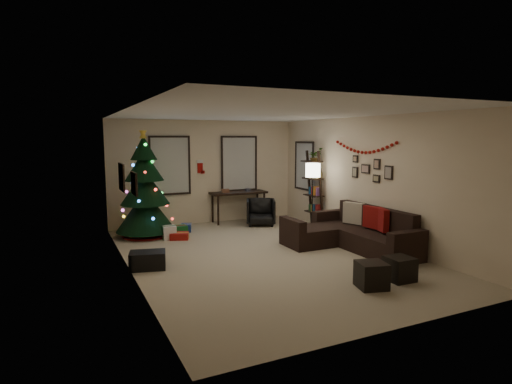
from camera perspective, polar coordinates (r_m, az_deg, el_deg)
floor at (r=8.17m, az=1.18°, el=-8.55°), size 7.00×7.00×0.00m
ceiling at (r=7.88m, az=1.24°, el=10.70°), size 7.00×7.00×0.00m
wall_back at (r=11.14m, az=-6.89°, el=2.71°), size 5.00×0.00×5.00m
wall_front at (r=5.06m, az=19.26°, el=-3.17°), size 5.00×0.00×5.00m
wall_left at (r=7.16m, az=-16.99°, el=-0.11°), size 0.00×7.00×7.00m
wall_right at (r=9.30m, az=15.13°, el=1.61°), size 0.00×7.00×7.00m
window_back_left at (r=10.83m, az=-11.63°, el=3.55°), size 1.05×0.06×1.50m
window_back_right at (r=11.43m, az=-2.33°, el=3.88°), size 1.05×0.06×1.50m
window_right_wall at (r=11.32m, az=6.63°, el=3.55°), size 0.06×0.90×1.30m
christmas_tree at (r=9.86m, az=-14.86°, el=0.08°), size 1.34×1.34×2.50m
presents at (r=9.81m, az=-11.77°, el=-5.31°), size 1.50×1.00×0.30m
sofa at (r=8.86m, az=12.87°, el=-5.67°), size 1.77×2.58×0.84m
pillow_red_a at (r=8.65m, az=16.72°, el=-3.62°), size 0.26×0.46×0.45m
pillow_red_b at (r=8.84m, az=15.59°, el=-3.34°), size 0.16×0.45×0.44m
pillow_cream at (r=9.31m, az=13.13°, el=-2.80°), size 0.29×0.47×0.46m
ottoman_near at (r=6.64m, az=15.43°, el=-10.84°), size 0.50×0.50×0.39m
ottoman_far at (r=7.10m, az=18.92°, el=-9.85°), size 0.41×0.41×0.38m
desk at (r=11.24m, az=-2.39°, el=-0.44°), size 1.51×0.54×0.81m
desk_chair at (r=10.85m, az=0.65°, el=-2.72°), size 0.86×0.84×0.69m
bookshelf at (r=10.66m, az=7.93°, el=0.24°), size 0.30×0.57×1.93m
potted_plant at (r=10.58m, az=8.05°, el=5.14°), size 0.67×0.65×0.56m
floor_lamp at (r=10.04m, az=7.74°, el=2.35°), size 0.35×0.35×1.65m
art_map at (r=7.99m, az=-17.81°, el=1.93°), size 0.04×0.60×0.50m
art_abstract at (r=6.65m, az=-16.25°, el=1.11°), size 0.04×0.45×0.35m
gallery at (r=9.21m, az=15.37°, el=2.93°), size 0.03×1.25×0.54m
garland at (r=9.33m, az=14.48°, el=5.95°), size 0.08×1.90×0.30m
stocking_left at (r=11.08m, az=-7.58°, el=3.47°), size 0.20×0.05×0.36m
stocking_right at (r=11.29m, az=-6.17°, el=3.75°), size 0.20×0.05×0.36m
storage_bin at (r=7.55m, az=-14.52°, el=-8.96°), size 0.68×0.53×0.30m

